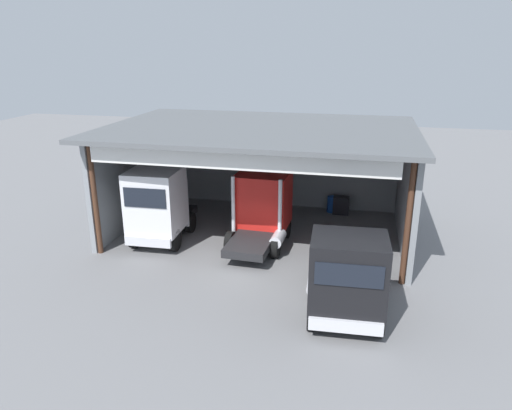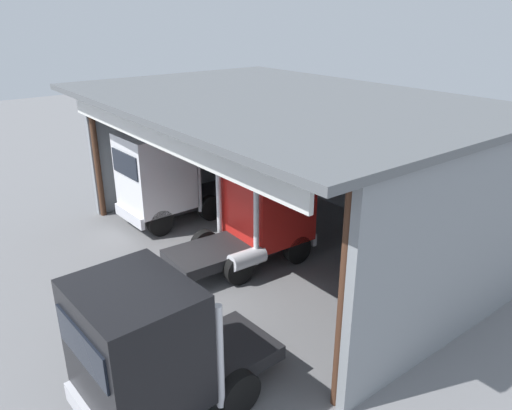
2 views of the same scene
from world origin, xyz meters
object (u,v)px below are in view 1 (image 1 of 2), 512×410
object	(u,v)px
truck_black_center_right_bay	(347,277)
oil_drum	(332,204)
tool_cart	(341,205)
truck_white_center_bay	(158,205)
truck_red_center_left_bay	(262,207)

from	to	relation	value
truck_black_center_right_bay	oil_drum	size ratio (longest dim) A/B	4.87
truck_black_center_right_bay	oil_drum	distance (m)	11.55
oil_drum	tool_cart	bearing A→B (deg)	-22.09
oil_drum	tool_cart	distance (m)	0.56
truck_white_center_bay	tool_cart	xyz separation A→B (m)	(8.39, 6.18, -1.45)
truck_white_center_bay	tool_cart	world-z (taller)	truck_white_center_bay
truck_white_center_bay	tool_cart	size ratio (longest dim) A/B	4.97
truck_white_center_bay	oil_drum	size ratio (longest dim) A/B	5.39
truck_white_center_bay	truck_red_center_left_bay	size ratio (longest dim) A/B	0.98
truck_red_center_left_bay	oil_drum	world-z (taller)	truck_red_center_left_bay
truck_black_center_right_bay	oil_drum	bearing A→B (deg)	-86.66
truck_black_center_right_bay	truck_red_center_left_bay	bearing A→B (deg)	-58.50
truck_white_center_bay	truck_black_center_right_bay	size ratio (longest dim) A/B	1.11
truck_red_center_left_bay	tool_cart	world-z (taller)	truck_red_center_left_bay
truck_white_center_bay	truck_red_center_left_bay	xyz separation A→B (m)	(4.81, 1.27, -0.18)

